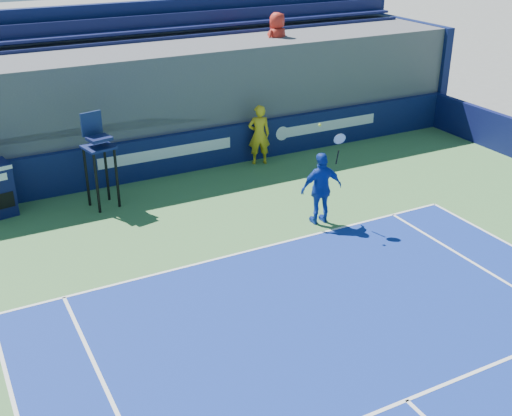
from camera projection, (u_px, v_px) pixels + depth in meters
ball_person at (259, 135)px, 19.13m from camera, size 0.76×0.61×1.82m
back_hoarding at (166, 156)px, 18.41m from camera, size 20.40×0.21×1.20m
umpire_chair at (98, 151)px, 16.08m from camera, size 0.83×0.83×2.48m
tennis_player at (321, 188)px, 15.45m from camera, size 1.11×0.56×2.57m
stadium_seating at (140, 97)px, 19.54m from camera, size 21.00×4.05×4.40m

